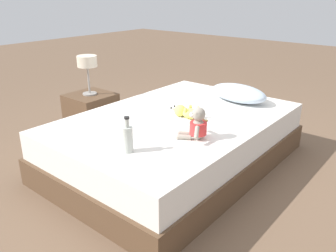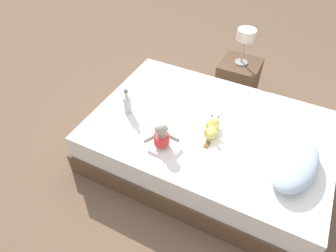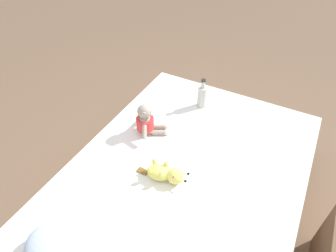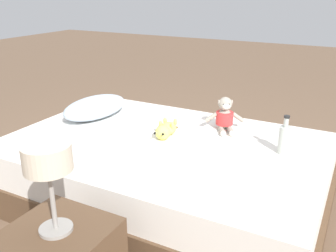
{
  "view_description": "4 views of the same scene",
  "coord_description": "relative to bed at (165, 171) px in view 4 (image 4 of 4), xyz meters",
  "views": [
    {
      "loc": [
        1.68,
        -2.13,
        1.42
      ],
      "look_at": [
        0.19,
        -0.33,
        0.5
      ],
      "focal_mm": 36.97,
      "sensor_mm": 36.0,
      "label": 1
    },
    {
      "loc": [
        1.83,
        0.52,
        2.24
      ],
      "look_at": [
        0.23,
        -0.3,
        0.5
      ],
      "focal_mm": 32.32,
      "sensor_mm": 36.0,
      "label": 2
    },
    {
      "loc": [
        -0.45,
        0.99,
        1.85
      ],
      "look_at": [
        0.24,
        -0.29,
        0.54
      ],
      "focal_mm": 31.02,
      "sensor_mm": 36.0,
      "label": 3
    },
    {
      "loc": [
        -2.0,
        -1.08,
        1.4
      ],
      "look_at": [
        0.12,
        0.04,
        0.5
      ],
      "focal_mm": 39.97,
      "sensor_mm": 36.0,
      "label": 4
    }
  ],
  "objects": [
    {
      "name": "ground_plane",
      "position": [
        0.0,
        0.0,
        -0.22
      ],
      "size": [
        16.0,
        16.0,
        0.0
      ],
      "primitive_type": "plane",
      "color": "brown"
    },
    {
      "name": "bed",
      "position": [
        0.0,
        0.0,
        0.0
      ],
      "size": [
        1.42,
        2.1,
        0.44
      ],
      "color": "brown",
      "rests_on": "ground_plane"
    },
    {
      "name": "pillow",
      "position": [
        0.18,
        0.71,
        0.3
      ],
      "size": [
        0.61,
        0.4,
        0.16
      ],
      "color": "silver",
      "rests_on": "bed"
    },
    {
      "name": "plush_monkey",
      "position": [
        0.39,
        -0.27,
        0.32
      ],
      "size": [
        0.24,
        0.27,
        0.24
      ],
      "color": "#9E9384",
      "rests_on": "bed"
    },
    {
      "name": "plush_yellow_creature",
      "position": [
        0.08,
        0.03,
        0.27
      ],
      "size": [
        0.33,
        0.13,
        0.1
      ],
      "color": "#EAE066",
      "rests_on": "bed"
    },
    {
      "name": "glass_bottle",
      "position": [
        0.17,
        -0.73,
        0.32
      ],
      "size": [
        0.07,
        0.07,
        0.24
      ],
      "color": "#B7BCB2",
      "rests_on": "bed"
    },
    {
      "name": "bedside_lamp",
      "position": [
        -1.06,
        -0.06,
        0.54
      ],
      "size": [
        0.19,
        0.19,
        0.39
      ],
      "color": "gray",
      "rests_on": "nightstand"
    }
  ]
}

